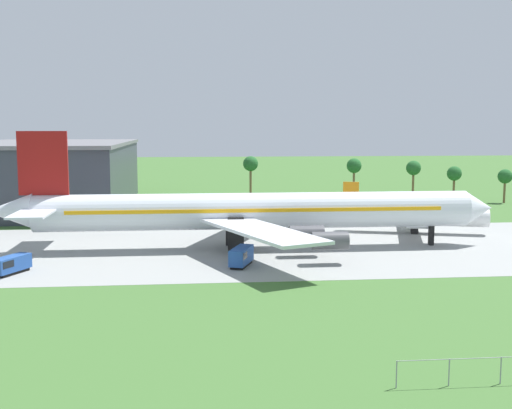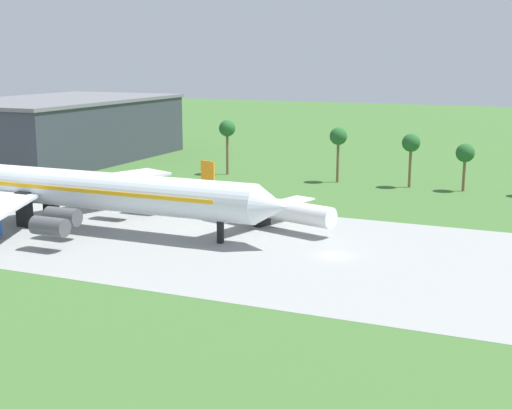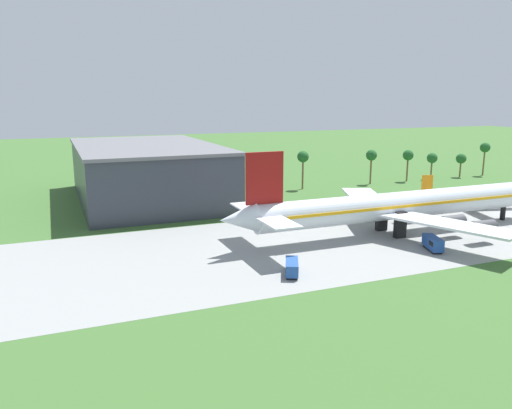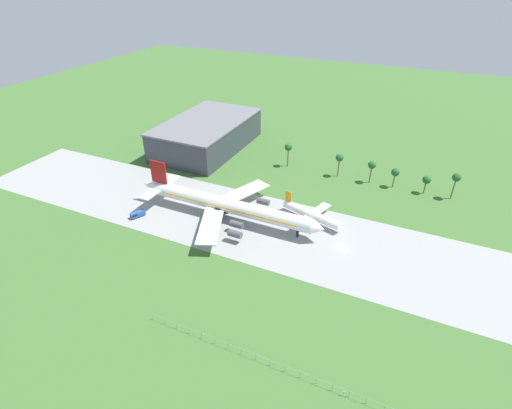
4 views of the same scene
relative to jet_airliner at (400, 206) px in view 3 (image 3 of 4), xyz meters
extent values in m
cylinder|color=silver|center=(1.27, 0.00, 0.05)|extent=(67.72, 5.66, 5.66)
cone|color=silver|center=(-36.12, 0.00, 0.48)|extent=(7.07, 5.37, 5.37)
cube|color=#EFA314|center=(1.27, 0.00, 0.48)|extent=(57.56, 5.77, 0.57)
cube|color=maroon|center=(-30.89, 0.00, 7.69)|extent=(7.35, 0.50, 9.62)
cube|color=silver|center=(-31.17, 0.00, 0.90)|extent=(5.09, 22.62, 0.30)
cube|color=silver|center=(0.59, -12.68, -0.94)|extent=(16.31, 26.26, 0.44)
cube|color=silver|center=(0.59, 12.68, -0.94)|extent=(16.31, 26.26, 0.44)
cylinder|color=#4C4C51|center=(8.08, -6.79, -2.61)|extent=(5.09, 2.55, 2.55)
cylinder|color=#4C4C51|center=(10.36, -12.44, -2.61)|extent=(5.09, 2.55, 2.55)
cylinder|color=#4C4C51|center=(8.08, 6.79, -2.61)|extent=(5.09, 2.55, 2.55)
cylinder|color=#4C4C51|center=(10.36, 12.44, -2.61)|extent=(5.09, 2.55, 2.55)
cube|color=black|center=(29.72, 0.00, -3.22)|extent=(0.70, 0.90, 5.41)
cube|color=black|center=(-2.11, -3.11, -3.22)|extent=(2.40, 1.20, 5.41)
cube|color=black|center=(-2.11, 3.11, -3.22)|extent=(2.40, 1.20, 5.41)
cylinder|color=white|center=(31.09, 11.82, -2.90)|extent=(25.27, 10.16, 3.18)
cube|color=orange|center=(20.12, 15.02, 0.91)|extent=(2.81, 1.03, 4.45)
cube|color=white|center=(31.09, 11.82, -3.22)|extent=(10.06, 23.01, 0.24)
cube|color=black|center=(31.09, 11.82, -4.41)|extent=(1.95, 3.08, 3.02)
cube|color=black|center=(-32.20, -14.29, -5.72)|extent=(3.76, 5.21, 0.40)
cube|color=#234C99|center=(-32.20, -14.29, -4.57)|extent=(4.32, 6.08, 1.91)
cube|color=black|center=(-32.89, -15.72, -4.28)|extent=(2.72, 2.71, 0.90)
cube|color=black|center=(-1.97, -12.56, -5.72)|extent=(3.39, 5.32, 0.40)
cube|color=#234C99|center=(-1.97, -12.56, -4.43)|extent=(3.88, 6.22, 2.18)
cube|color=black|center=(-2.52, -14.08, -4.10)|extent=(2.62, 2.63, 0.90)
cube|color=#333842|center=(-42.45, 56.70, 1.37)|extent=(36.00, 60.00, 14.58)
cube|color=slate|center=(-42.45, 56.70, 9.06)|extent=(36.72, 61.20, 0.80)
cylinder|color=brown|center=(5.17, 53.63, -1.13)|extent=(0.56, 0.56, 9.59)
sphere|color=#235B28|center=(5.17, 53.63, 4.26)|extent=(3.60, 3.60, 3.60)
cylinder|color=brown|center=(79.81, 53.63, -1.11)|extent=(0.56, 0.56, 9.62)
sphere|color=#235B28|center=(79.81, 53.63, 4.30)|extent=(3.60, 3.60, 3.60)
cylinder|color=brown|center=(68.87, 53.63, -2.89)|extent=(0.56, 0.56, 6.07)
sphere|color=#235B28|center=(68.87, 53.63, 0.74)|extent=(3.60, 3.60, 3.60)
cylinder|color=brown|center=(30.42, 53.63, -1.45)|extent=(0.56, 0.56, 8.95)
sphere|color=#235B28|center=(30.42, 53.63, 3.63)|extent=(3.60, 3.60, 3.60)
cylinder|color=brown|center=(55.72, 53.63, -2.49)|extent=(0.56, 0.56, 6.87)
sphere|color=#235B28|center=(55.72, 53.63, 1.55)|extent=(3.60, 3.60, 3.60)
cylinder|color=brown|center=(45.30, 53.63, -1.77)|extent=(0.56, 0.56, 8.31)
sphere|color=#235B28|center=(45.30, 53.63, 2.99)|extent=(3.60, 3.60, 3.60)
camera|label=1|loc=(-8.32, -98.83, 13.29)|focal=45.00mm
camera|label=2|loc=(72.47, -86.69, 19.85)|focal=50.00mm
camera|label=3|loc=(-66.63, -82.81, 22.13)|focal=35.00mm
camera|label=4|loc=(66.27, -114.65, 81.19)|focal=28.00mm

